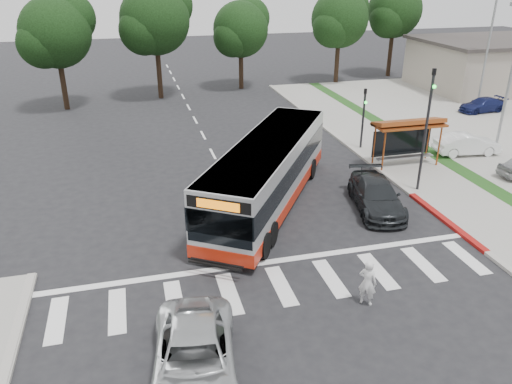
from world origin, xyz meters
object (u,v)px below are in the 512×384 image
object	(u,v)px
dark_sedan	(376,195)
silver_suv_south	(194,358)
transit_bus	(268,174)
pedestrian	(368,283)

from	to	relation	value
dark_sedan	silver_suv_south	distance (m)	13.56
dark_sedan	silver_suv_south	xyz separation A→B (m)	(-10.21, -8.92, -0.00)
transit_bus	silver_suv_south	bearing A→B (deg)	-83.27
silver_suv_south	transit_bus	bearing A→B (deg)	72.30
transit_bus	dark_sedan	world-z (taller)	transit_bus
pedestrian	dark_sedan	distance (m)	7.91
pedestrian	transit_bus	bearing A→B (deg)	-38.81
transit_bus	silver_suv_south	world-z (taller)	transit_bus
dark_sedan	pedestrian	bearing A→B (deg)	-107.10
dark_sedan	silver_suv_south	size ratio (longest dim) A/B	0.96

